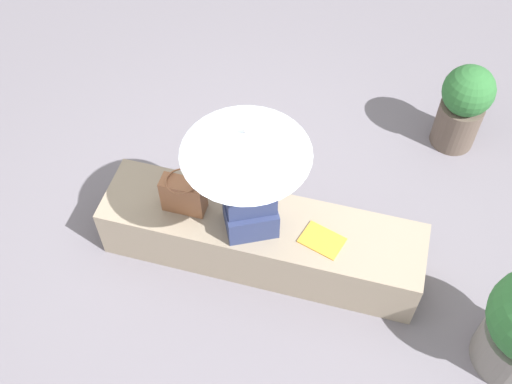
{
  "coord_description": "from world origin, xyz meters",
  "views": [
    {
      "loc": [
        0.6,
        -2.37,
        3.98
      ],
      "look_at": [
        -0.03,
        -0.03,
        0.8
      ],
      "focal_mm": 43.67,
      "sensor_mm": 36.0,
      "label": 1
    }
  ],
  "objects_px": {
    "parasol": "(246,143)",
    "magazine": "(322,240)",
    "person_seated": "(250,191)",
    "handbag_black": "(183,195)",
    "planter_far": "(463,105)"
  },
  "relations": [
    {
      "from": "handbag_black",
      "to": "person_seated",
      "type": "bearing_deg",
      "value": -2.95
    },
    {
      "from": "handbag_black",
      "to": "planter_far",
      "type": "bearing_deg",
      "value": 40.83
    },
    {
      "from": "parasol",
      "to": "handbag_black",
      "type": "distance_m",
      "value": 0.91
    },
    {
      "from": "person_seated",
      "to": "magazine",
      "type": "height_order",
      "value": "person_seated"
    },
    {
      "from": "person_seated",
      "to": "parasol",
      "type": "distance_m",
      "value": 0.54
    },
    {
      "from": "magazine",
      "to": "planter_far",
      "type": "relative_size",
      "value": 0.36
    },
    {
      "from": "parasol",
      "to": "magazine",
      "type": "distance_m",
      "value": 1.04
    },
    {
      "from": "person_seated",
      "to": "magazine",
      "type": "relative_size",
      "value": 3.21
    },
    {
      "from": "magazine",
      "to": "planter_far",
      "type": "distance_m",
      "value": 1.81
    },
    {
      "from": "handbag_black",
      "to": "parasol",
      "type": "bearing_deg",
      "value": -11.38
    },
    {
      "from": "handbag_black",
      "to": "magazine",
      "type": "distance_m",
      "value": 0.99
    },
    {
      "from": "person_seated",
      "to": "parasol",
      "type": "relative_size",
      "value": 0.87
    },
    {
      "from": "handbag_black",
      "to": "planter_far",
      "type": "height_order",
      "value": "planter_far"
    },
    {
      "from": "parasol",
      "to": "magazine",
      "type": "xyz_separation_m",
      "value": [
        0.5,
        0.07,
        -0.91
      ]
    },
    {
      "from": "parasol",
      "to": "handbag_black",
      "type": "bearing_deg",
      "value": 168.62
    }
  ]
}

